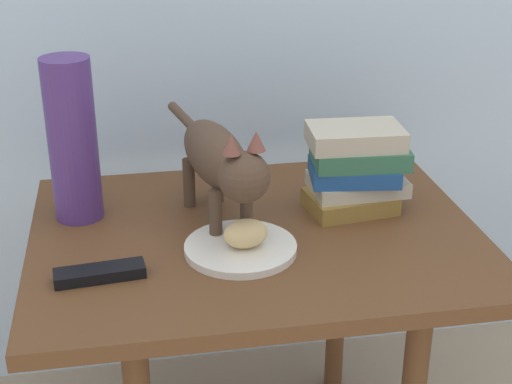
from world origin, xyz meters
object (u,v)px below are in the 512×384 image
at_px(book_stack, 355,168).
at_px(tv_remote, 100,273).
at_px(bread_roll, 246,233).
at_px(cat, 220,160).
at_px(plate, 241,248).
at_px(side_table, 256,266).
at_px(green_vase, 72,140).

relative_size(book_stack, tv_remote, 1.33).
bearing_deg(tv_remote, bread_roll, 3.91).
bearing_deg(tv_remote, cat, 29.54).
xyz_separation_m(plate, tv_remote, (-0.25, -0.05, 0.00)).
distance_m(side_table, green_vase, 0.42).
height_order(book_stack, green_vase, green_vase).
distance_m(bread_roll, tv_remote, 0.26).
relative_size(plate, tv_remote, 1.34).
bearing_deg(plate, tv_remote, -168.37).
xyz_separation_m(plate, cat, (-0.02, 0.11, 0.13)).
xyz_separation_m(book_stack, tv_remote, (-0.49, -0.19, -0.08)).
bearing_deg(cat, bread_roll, -76.94).
relative_size(plate, book_stack, 1.01).
xyz_separation_m(cat, book_stack, (0.27, 0.03, -0.05)).
relative_size(plate, green_vase, 0.64).
bearing_deg(book_stack, bread_roll, -149.37).
relative_size(side_table, cat, 1.77).
bearing_deg(cat, tv_remote, -144.60).
bearing_deg(book_stack, green_vase, 173.43).
distance_m(plate, tv_remote, 0.25).
distance_m(cat, tv_remote, 0.30).
bearing_deg(book_stack, side_table, -163.49).
distance_m(side_table, tv_remote, 0.32).
distance_m(plate, green_vase, 0.38).
bearing_deg(plate, book_stack, 28.61).
bearing_deg(side_table, plate, -119.09).
height_order(side_table, cat, cat).
bearing_deg(green_vase, side_table, -20.67).
height_order(cat, tv_remote, cat).
distance_m(bread_roll, cat, 0.15).
xyz_separation_m(plate, book_stack, (0.25, 0.14, 0.08)).
bearing_deg(green_vase, plate, -34.70).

